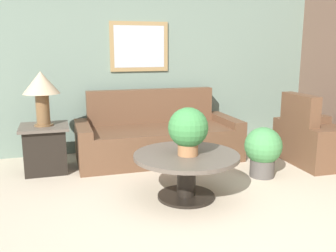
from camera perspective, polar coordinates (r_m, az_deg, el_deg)
name	(u,v)px	position (r m, az deg, el deg)	size (l,w,h in m)	color
ground_plane	(238,245)	(3.21, 10.55, -17.39)	(20.00, 20.00, 0.00)	#BCAD93
wall_back	(145,64)	(5.76, -3.49, 9.39)	(7.46, 0.09, 2.60)	slate
couch_main	(158,138)	(5.31, -1.61, -1.82)	(2.24, 0.97, 0.95)	brown
armchair	(318,141)	(5.52, 21.83, -2.15)	(0.90, 1.06, 0.95)	brown
coffee_table	(186,166)	(3.92, 2.82, -6.14)	(1.10, 1.10, 0.48)	black
side_table	(46,148)	(5.00, -18.16, -3.21)	(0.59, 0.59, 0.60)	black
table_lamp	(41,87)	(4.86, -18.75, 5.60)	(0.45, 0.45, 0.68)	brown
potted_plant_on_table	(188,129)	(3.78, 3.09, -0.49)	(0.41, 0.41, 0.49)	#9E6B42
potted_plant_floor	(263,150)	(4.69, 14.28, -3.51)	(0.45, 0.45, 0.61)	#4C4742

